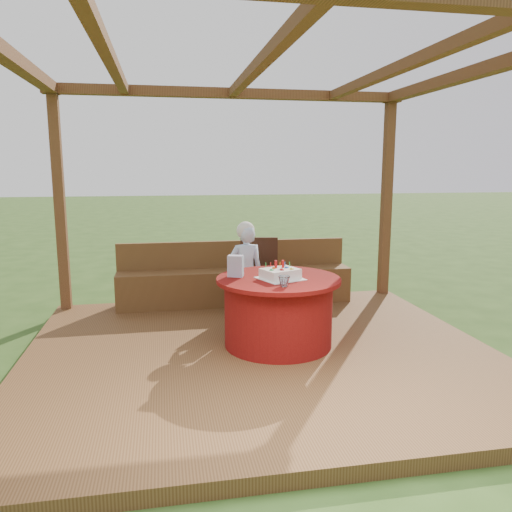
{
  "coord_description": "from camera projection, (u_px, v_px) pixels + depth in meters",
  "views": [
    {
      "loc": [
        -0.9,
        -4.55,
        1.87
      ],
      "look_at": [
        0.0,
        0.25,
        1.0
      ],
      "focal_mm": 35.0,
      "sensor_mm": 36.0,
      "label": 1
    }
  ],
  "objects": [
    {
      "name": "ground",
      "position": [
        261.0,
        361.0,
        4.89
      ],
      "size": [
        60.0,
        60.0,
        0.0
      ],
      "primitive_type": "plane",
      "color": "#294818",
      "rests_on": "ground"
    },
    {
      "name": "deck",
      "position": [
        261.0,
        355.0,
        4.88
      ],
      "size": [
        4.5,
        4.0,
        0.12
      ],
      "primitive_type": "cube",
      "color": "brown",
      "rests_on": "ground"
    },
    {
      "name": "pergola",
      "position": [
        261.0,
        106.0,
        4.47
      ],
      "size": [
        4.5,
        4.0,
        2.72
      ],
      "color": "brown",
      "rests_on": "deck"
    },
    {
      "name": "bench",
      "position": [
        235.0,
        283.0,
        6.48
      ],
      "size": [
        3.0,
        0.42,
        0.8
      ],
      "color": "brown",
      "rests_on": "deck"
    },
    {
      "name": "table",
      "position": [
        278.0,
        311.0,
        4.93
      ],
      "size": [
        1.22,
        1.22,
        0.69
      ],
      "color": "maroon",
      "rests_on": "deck"
    },
    {
      "name": "chair",
      "position": [
        259.0,
        271.0,
        6.03
      ],
      "size": [
        0.53,
        0.53,
        0.91
      ],
      "color": "#341C10",
      "rests_on": "deck"
    },
    {
      "name": "elderly_woman",
      "position": [
        246.0,
        269.0,
        5.8
      ],
      "size": [
        0.4,
        0.26,
        1.14
      ],
      "color": "#A7CBF8",
      "rests_on": "deck"
    },
    {
      "name": "birthday_cake",
      "position": [
        280.0,
        274.0,
        4.81
      ],
      "size": [
        0.49,
        0.49,
        0.17
      ],
      "color": "white",
      "rests_on": "table"
    },
    {
      "name": "gift_bag",
      "position": [
        236.0,
        266.0,
        4.9
      ],
      "size": [
        0.17,
        0.14,
        0.21
      ],
      "primitive_type": "cube",
      "rotation": [
        0.0,
        0.0,
        -0.36
      ],
      "color": "#D68BBC",
      "rests_on": "table"
    },
    {
      "name": "drinking_glass",
      "position": [
        284.0,
        281.0,
        4.5
      ],
      "size": [
        0.11,
        0.11,
        0.1
      ],
      "primitive_type": "imported",
      "rotation": [
        0.0,
        0.0,
        0.05
      ],
      "color": "white",
      "rests_on": "table"
    }
  ]
}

